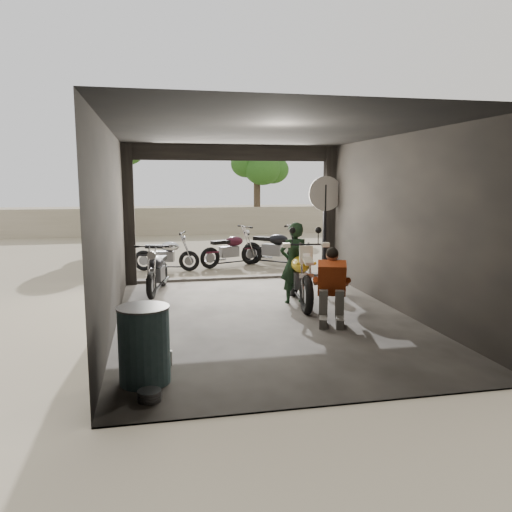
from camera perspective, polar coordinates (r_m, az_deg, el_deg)
name	(u,v)px	position (r m, az deg, el deg)	size (l,w,h in m)	color
ground	(264,318)	(8.77, 0.95, -7.14)	(80.00, 80.00, 0.00)	#7A6D56
garage	(258,242)	(9.05, 0.22, 1.61)	(7.00, 7.13, 3.20)	#2D2B28
boundary_wall	(195,221)	(22.39, -6.93, 4.00)	(18.00, 0.30, 1.20)	gray
tree_left	(121,139)	(20.83, -15.20, 12.75)	(2.20, 2.20, 5.60)	#382B1E
tree_right	(257,154)	(22.75, 0.12, 11.59)	(2.20, 2.20, 5.00)	#382B1E
main_bike	(299,272)	(9.62, 4.98, -1.82)	(0.79, 1.93, 1.29)	beige
left_bike	(157,268)	(10.84, -11.22, -1.33)	(0.66, 1.60, 1.08)	black
outside_bike_a	(166,252)	(13.40, -10.24, 0.49)	(0.63, 1.53, 1.04)	black
outside_bike_b	(231,247)	(13.89, -2.92, 1.07)	(0.68, 1.65, 1.12)	#3D0E1C
outside_bike_c	(274,245)	(13.96, 2.10, 1.28)	(0.73, 1.77, 1.20)	black
rider	(294,263)	(9.68, 4.38, -0.83)	(0.58, 0.38, 1.59)	black
mechanic	(332,288)	(8.40, 8.65, -3.64)	(0.62, 0.85, 1.23)	#AC4017
stool	(329,277)	(10.52, 8.38, -2.41)	(0.33, 0.33, 0.46)	black
helmet	(332,267)	(10.48, 8.68, -1.30)	(0.28, 0.30, 0.27)	silver
oil_drum	(144,346)	(6.08, -12.66, -9.99)	(0.60, 0.60, 0.93)	#395A60
sign_post	(325,210)	(12.09, 7.90, 5.25)	(0.83, 0.08, 2.49)	black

